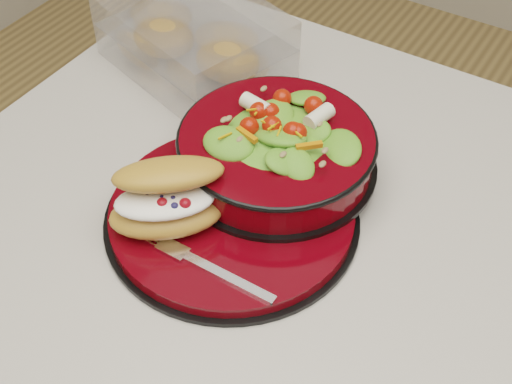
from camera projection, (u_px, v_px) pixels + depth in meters
The scene contains 5 objects.
dinner_plate at pixel (232, 215), 0.81m from camera, with size 0.29×0.29×0.02m.
salad_bowl at pixel (277, 144), 0.83m from camera, with size 0.24×0.24×0.10m.
croissant at pixel (168, 199), 0.77m from camera, with size 0.14×0.15×0.07m.
fork at pixel (211, 268), 0.74m from camera, with size 0.15×0.02×0.00m.
pastry_box at pixel (194, 40), 1.00m from camera, with size 0.29×0.24×0.09m.
Camera 1 is at (0.07, -0.50, 1.51)m, focal length 50.00 mm.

